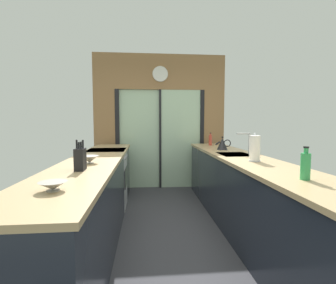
{
  "coord_description": "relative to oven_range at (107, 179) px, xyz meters",
  "views": [
    {
      "loc": [
        -0.31,
        -2.68,
        1.36
      ],
      "look_at": [
        0.01,
        0.79,
        1.07
      ],
      "focal_mm": 26.67,
      "sensor_mm": 36.0,
      "label": 1
    }
  ],
  "objects": [
    {
      "name": "oven_range",
      "position": [
        0.0,
        0.0,
        0.0
      ],
      "size": [
        0.6,
        0.6,
        0.92
      ],
      "color": "#B7BABC",
      "rests_on": "ground_plane"
    },
    {
      "name": "soap_bottle_far",
      "position": [
        1.8,
        0.56,
        0.56
      ],
      "size": [
        0.06,
        0.06,
        0.24
      ],
      "color": "#B23D2D",
      "rests_on": "right_counter_run"
    },
    {
      "name": "knife_block",
      "position": [
        0.02,
        -1.65,
        0.57
      ],
      "size": [
        0.08,
        0.14,
        0.28
      ],
      "color": "black",
      "rests_on": "left_counter_run"
    },
    {
      "name": "right_counter_run",
      "position": [
        1.82,
        -0.95,
        0.01
      ],
      "size": [
        0.62,
        3.8,
        0.92
      ],
      "color": "#1E232D",
      "rests_on": "ground_plane"
    },
    {
      "name": "kettle",
      "position": [
        1.8,
        -0.16,
        0.56
      ],
      "size": [
        0.25,
        0.17,
        0.21
      ],
      "color": "black",
      "rests_on": "right_counter_run"
    },
    {
      "name": "sink_faucet",
      "position": [
        1.97,
        -0.7,
        0.65
      ],
      "size": [
        0.19,
        0.02,
        0.29
      ],
      "color": "#B7BABC",
      "rests_on": "right_counter_run"
    },
    {
      "name": "mixing_bowl_far",
      "position": [
        0.02,
        -1.28,
        0.51
      ],
      "size": [
        0.19,
        0.19,
        0.08
      ],
      "color": "gray",
      "rests_on": "left_counter_run"
    },
    {
      "name": "paper_towel_roll",
      "position": [
        1.8,
        -1.31,
        0.61
      ],
      "size": [
        0.13,
        0.13,
        0.31
      ],
      "color": "#B7BABC",
      "rests_on": "right_counter_run"
    },
    {
      "name": "back_wall_unit",
      "position": [
        0.91,
        1.15,
        1.07
      ],
      "size": [
        2.64,
        0.12,
        2.7
      ],
      "color": "olive",
      "rests_on": "ground_plane"
    },
    {
      "name": "mixing_bowl_near",
      "position": [
        0.02,
        -2.33,
        0.5
      ],
      "size": [
        0.18,
        0.18,
        0.06
      ],
      "color": "gray",
      "rests_on": "left_counter_run"
    },
    {
      "name": "soap_bottle_near",
      "position": [
        1.8,
        -2.18,
        0.57
      ],
      "size": [
        0.07,
        0.07,
        0.25
      ],
      "color": "#339E56",
      "rests_on": "right_counter_run"
    },
    {
      "name": "ground_plane",
      "position": [
        0.91,
        -0.65,
        -0.47
      ],
      "size": [
        5.04,
        7.6,
        0.02
      ],
      "primitive_type": "cube",
      "color": "#38383D"
    },
    {
      "name": "left_counter_run",
      "position": [
        -0.0,
        -1.12,
        0.01
      ],
      "size": [
        0.62,
        3.8,
        0.92
      ],
      "color": "#1E232D",
      "rests_on": "ground_plane"
    }
  ]
}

